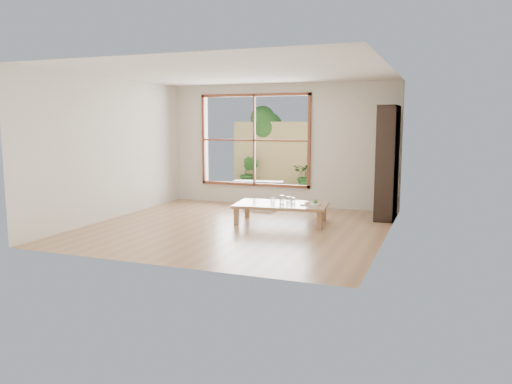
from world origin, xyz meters
TOP-DOWN VIEW (x-y plane):
  - ground at (0.00, 0.00)m, footprint 5.00×5.00m
  - low_table at (0.61, 0.59)m, footprint 1.71×1.10m
  - floor_cushion at (-0.15, 1.77)m, footprint 0.66×0.66m
  - bookshelf at (2.31, 1.72)m, footprint 0.34×0.94m
  - glass_tall at (0.65, 0.54)m, footprint 0.09×0.09m
  - glass_mid at (0.81, 0.67)m, footprint 0.07×0.07m
  - glass_short at (0.69, 0.79)m, footprint 0.08×0.08m
  - glass_small at (0.45, 0.60)m, footprint 0.07×0.07m
  - food_tray at (1.16, 0.64)m, footprint 0.34×0.26m
  - deck at (-0.60, 3.56)m, footprint 2.80×2.00m
  - garden_bench at (-0.83, 3.27)m, footprint 1.22×0.50m
  - bamboo_fence at (-0.60, 4.56)m, footprint 2.80×0.06m
  - shrub_right at (0.16, 4.28)m, footprint 0.98×0.90m
  - shrub_left at (-1.47, 4.27)m, footprint 0.50×0.41m
  - garden_tree at (-1.28, 4.86)m, footprint 1.04×0.85m

SIDE VIEW (x-z plane):
  - ground at x=0.00m, z-range 0.00..0.00m
  - deck at x=-0.60m, z-range -0.03..0.03m
  - floor_cushion at x=-0.15m, z-range 0.00..0.09m
  - low_table at x=0.61m, z-range 0.13..0.49m
  - garden_bench at x=-0.83m, z-range 0.15..0.53m
  - food_tray at x=1.16m, z-range 0.33..0.42m
  - glass_small at x=0.45m, z-range 0.35..0.44m
  - glass_short at x=0.69m, z-range 0.35..0.46m
  - glass_mid at x=0.81m, z-range 0.35..0.46m
  - glass_tall at x=0.65m, z-range 0.35..0.51m
  - shrub_left at x=-1.47m, z-range 0.03..0.93m
  - shrub_right at x=0.16m, z-range 0.03..0.95m
  - bamboo_fence at x=-0.60m, z-range 0.00..1.80m
  - bookshelf at x=2.31m, z-range 0.00..2.10m
  - garden_tree at x=-1.28m, z-range 0.52..2.74m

